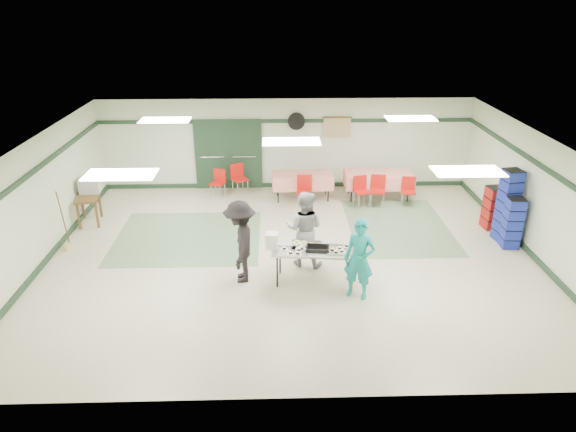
{
  "coord_description": "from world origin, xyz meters",
  "views": [
    {
      "loc": [
        -0.37,
        -10.39,
        5.57
      ],
      "look_at": [
        -0.08,
        -0.3,
        1.12
      ],
      "focal_mm": 32.0,
      "sensor_mm": 36.0,
      "label": 1
    }
  ],
  "objects_px": {
    "volunteer_teal": "(359,259)",
    "chair_b": "(361,188)",
    "office_printer": "(90,185)",
    "chair_d": "(304,188)",
    "volunteer_grey": "(304,229)",
    "volunteer_dark": "(240,242)",
    "printer_table": "(88,200)",
    "dining_table_a": "(379,179)",
    "crate_stack_blue_b": "(512,223)",
    "chair_a": "(378,187)",
    "chair_c": "(408,188)",
    "serving_table": "(315,251)",
    "chair_loose_a": "(239,176)",
    "crate_stack_blue_a": "(507,206)",
    "broom": "(63,219)",
    "chair_loose_b": "(219,180)",
    "dining_table_b": "(302,180)",
    "crate_stack_red": "(494,208)"
  },
  "relations": [
    {
      "from": "volunteer_teal",
      "to": "chair_b",
      "type": "xyz_separation_m",
      "value": [
        0.79,
        4.66,
        -0.3
      ]
    },
    {
      "from": "office_printer",
      "to": "chair_d",
      "type": "bearing_deg",
      "value": 1.3
    },
    {
      "from": "volunteer_grey",
      "to": "volunteer_dark",
      "type": "xyz_separation_m",
      "value": [
        -1.34,
        -0.63,
        0.02
      ]
    },
    {
      "from": "printer_table",
      "to": "dining_table_a",
      "type": "bearing_deg",
      "value": 0.44
    },
    {
      "from": "chair_b",
      "to": "crate_stack_blue_b",
      "type": "relative_size",
      "value": 0.7
    },
    {
      "from": "chair_a",
      "to": "chair_c",
      "type": "bearing_deg",
      "value": 10.77
    },
    {
      "from": "serving_table",
      "to": "volunteer_dark",
      "type": "height_order",
      "value": "volunteer_dark"
    },
    {
      "from": "chair_d",
      "to": "chair_b",
      "type": "bearing_deg",
      "value": 3.02
    },
    {
      "from": "volunteer_teal",
      "to": "chair_loose_a",
      "type": "xyz_separation_m",
      "value": [
        -2.67,
        5.71,
        -0.27
      ]
    },
    {
      "from": "chair_loose_a",
      "to": "crate_stack_blue_b",
      "type": "bearing_deg",
      "value": -58.92
    },
    {
      "from": "volunteer_grey",
      "to": "crate_stack_blue_b",
      "type": "xyz_separation_m",
      "value": [
        4.88,
        0.68,
        -0.24
      ]
    },
    {
      "from": "serving_table",
      "to": "crate_stack_blue_a",
      "type": "xyz_separation_m",
      "value": [
        4.7,
        1.83,
        0.18
      ]
    },
    {
      "from": "volunteer_grey",
      "to": "chair_c",
      "type": "height_order",
      "value": "volunteer_grey"
    },
    {
      "from": "chair_b",
      "to": "crate_stack_blue_a",
      "type": "bearing_deg",
      "value": -52.04
    },
    {
      "from": "broom",
      "to": "volunteer_dark",
      "type": "bearing_deg",
      "value": -15.76
    },
    {
      "from": "chair_loose_b",
      "to": "crate_stack_blue_b",
      "type": "relative_size",
      "value": 0.65
    },
    {
      "from": "dining_table_b",
      "to": "chair_b",
      "type": "relative_size",
      "value": 2.03
    },
    {
      "from": "printer_table",
      "to": "dining_table_b",
      "type": "bearing_deg",
      "value": 4.7
    },
    {
      "from": "chair_c",
      "to": "crate_stack_red",
      "type": "relative_size",
      "value": 0.74
    },
    {
      "from": "volunteer_teal",
      "to": "crate_stack_blue_a",
      "type": "bearing_deg",
      "value": 55.72
    },
    {
      "from": "volunteer_dark",
      "to": "printer_table",
      "type": "xyz_separation_m",
      "value": [
        -4.08,
        2.97,
        -0.24
      ]
    },
    {
      "from": "serving_table",
      "to": "printer_table",
      "type": "relative_size",
      "value": 1.94
    },
    {
      "from": "chair_loose_b",
      "to": "broom",
      "type": "distance_m",
      "value": 4.61
    },
    {
      "from": "serving_table",
      "to": "crate_stack_blue_a",
      "type": "distance_m",
      "value": 5.04
    },
    {
      "from": "volunteer_teal",
      "to": "volunteer_grey",
      "type": "relative_size",
      "value": 0.97
    },
    {
      "from": "broom",
      "to": "dining_table_a",
      "type": "bearing_deg",
      "value": 25.3
    },
    {
      "from": "crate_stack_blue_b",
      "to": "office_printer",
      "type": "height_order",
      "value": "crate_stack_blue_b"
    },
    {
      "from": "office_printer",
      "to": "volunteer_dark",
      "type": "bearing_deg",
      "value": -44.44
    },
    {
      "from": "dining_table_a",
      "to": "chair_d",
      "type": "distance_m",
      "value": 2.25
    },
    {
      "from": "chair_a",
      "to": "office_printer",
      "type": "xyz_separation_m",
      "value": [
        -7.67,
        -0.67,
        0.4
      ]
    },
    {
      "from": "serving_table",
      "to": "broom",
      "type": "height_order",
      "value": "broom"
    },
    {
      "from": "chair_loose_b",
      "to": "crate_stack_blue_b",
      "type": "xyz_separation_m",
      "value": [
        7.14,
        -3.49,
        0.12
      ]
    },
    {
      "from": "chair_loose_b",
      "to": "broom",
      "type": "xyz_separation_m",
      "value": [
        -3.24,
        -3.26,
        0.26
      ]
    },
    {
      "from": "serving_table",
      "to": "broom",
      "type": "xyz_separation_m",
      "value": [
        -5.68,
        1.67,
        0.04
      ]
    },
    {
      "from": "serving_table",
      "to": "chair_b",
      "type": "distance_m",
      "value": 4.39
    },
    {
      "from": "dining_table_a",
      "to": "office_printer",
      "type": "distance_m",
      "value": 7.9
    },
    {
      "from": "crate_stack_blue_a",
      "to": "crate_stack_blue_b",
      "type": "bearing_deg",
      "value": -90.0
    },
    {
      "from": "serving_table",
      "to": "dining_table_a",
      "type": "bearing_deg",
      "value": 71.5
    },
    {
      "from": "dining_table_a",
      "to": "broom",
      "type": "xyz_separation_m",
      "value": [
        -7.88,
        -2.99,
        0.18
      ]
    },
    {
      "from": "dining_table_b",
      "to": "chair_loose_a",
      "type": "height_order",
      "value": "chair_loose_a"
    },
    {
      "from": "dining_table_a",
      "to": "volunteer_grey",
      "type": "bearing_deg",
      "value": -120.31
    },
    {
      "from": "chair_b",
      "to": "chair_d",
      "type": "distance_m",
      "value": 1.58
    },
    {
      "from": "volunteer_grey",
      "to": "chair_loose_b",
      "type": "height_order",
      "value": "volunteer_grey"
    },
    {
      "from": "crate_stack_blue_b",
      "to": "serving_table",
      "type": "bearing_deg",
      "value": -162.94
    },
    {
      "from": "chair_loose_a",
      "to": "crate_stack_blue_b",
      "type": "distance_m",
      "value": 7.54
    },
    {
      "from": "serving_table",
      "to": "dining_table_b",
      "type": "bearing_deg",
      "value": 96.8
    },
    {
      "from": "dining_table_a",
      "to": "broom",
      "type": "height_order",
      "value": "broom"
    },
    {
      "from": "dining_table_b",
      "to": "chair_b",
      "type": "height_order",
      "value": "chair_b"
    },
    {
      "from": "volunteer_dark",
      "to": "office_printer",
      "type": "height_order",
      "value": "volunteer_dark"
    },
    {
      "from": "volunteer_teal",
      "to": "volunteer_dark",
      "type": "bearing_deg",
      "value": -172.78
    }
  ]
}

